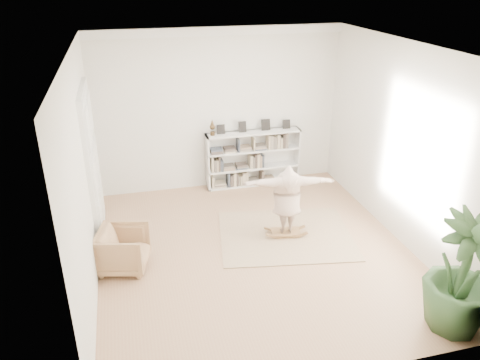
# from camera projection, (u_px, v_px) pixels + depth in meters

# --- Properties ---
(floor) EXTENTS (6.00, 6.00, 0.00)m
(floor) POSITION_uv_depth(u_px,v_px,m) (255.00, 251.00, 8.51)
(floor) COLOR #A57755
(floor) RESTS_ON ground
(room_shell) EXTENTS (6.00, 6.00, 6.00)m
(room_shell) POSITION_uv_depth(u_px,v_px,m) (218.00, 31.00, 9.64)
(room_shell) COLOR silver
(room_shell) RESTS_ON floor
(doors) EXTENTS (0.09, 1.78, 2.92)m
(doors) POSITION_uv_depth(u_px,v_px,m) (93.00, 168.00, 8.47)
(doors) COLOR white
(doors) RESTS_ON floor
(bookshelf) EXTENTS (2.20, 0.35, 1.64)m
(bookshelf) POSITION_uv_depth(u_px,v_px,m) (253.00, 159.00, 10.89)
(bookshelf) COLOR silver
(bookshelf) RESTS_ON floor
(armchair) EXTENTS (0.98, 0.96, 0.74)m
(armchair) POSITION_uv_depth(u_px,v_px,m) (123.00, 249.00, 7.90)
(armchair) COLOR tan
(armchair) RESTS_ON floor
(rug) EXTENTS (2.79, 2.38, 0.02)m
(rug) POSITION_uv_depth(u_px,v_px,m) (285.00, 235.00, 9.00)
(rug) COLOR tan
(rug) RESTS_ON floor
(rocker_board) EXTENTS (0.60, 0.42, 0.12)m
(rocker_board) POSITION_uv_depth(u_px,v_px,m) (286.00, 232.00, 8.98)
(rocker_board) COLOR brown
(rocker_board) RESTS_ON rug
(person) EXTENTS (1.74, 0.73, 1.37)m
(person) POSITION_uv_depth(u_px,v_px,m) (287.00, 197.00, 8.66)
(person) COLOR #C6A895
(person) RESTS_ON rocker_board
(houseplant) EXTENTS (1.23, 1.23, 1.77)m
(houseplant) POSITION_uv_depth(u_px,v_px,m) (462.00, 274.00, 6.39)
(houseplant) COLOR #2C4B25
(houseplant) RESTS_ON floor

